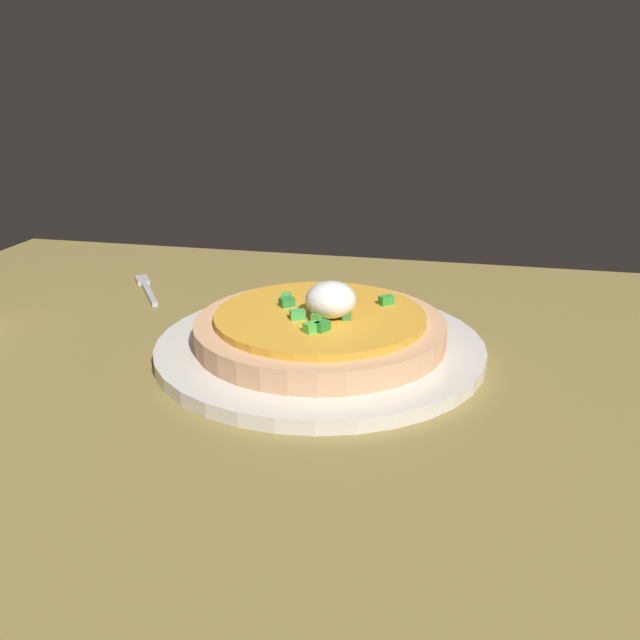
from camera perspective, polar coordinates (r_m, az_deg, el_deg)
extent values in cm
cube|color=olive|center=(58.32, 0.45, -5.47)|extent=(106.15, 72.93, 3.09)
cylinder|color=silver|center=(60.32, 0.00, -2.32)|extent=(29.28, 29.28, 1.21)
cylinder|color=tan|center=(59.71, 0.00, -0.88)|extent=(22.28, 22.28, 2.03)
cylinder|color=gold|center=(59.23, 0.00, 0.32)|extent=(18.66, 18.66, 0.65)
ellipsoid|color=white|center=(57.64, 1.18, 1.73)|extent=(4.40, 4.40, 3.12)
cube|color=green|center=(61.41, 5.65, 1.68)|extent=(1.49, 1.44, 0.80)
cube|color=#2D873B|center=(60.66, -2.82, 1.52)|extent=(1.49, 1.44, 0.80)
cube|color=green|center=(56.98, -0.15, 0.27)|extent=(1.12, 1.45, 0.80)
cube|color=#4BBC4B|center=(61.93, -2.89, 1.92)|extent=(0.95, 1.37, 0.80)
cube|color=green|center=(57.55, -1.92, 0.46)|extent=(1.50, 1.27, 0.80)
cube|color=#288A2E|center=(55.00, -0.18, -0.49)|extent=(1.33, 1.51, 0.80)
cube|color=green|center=(54.69, -0.72, -0.62)|extent=(1.41, 1.50, 0.80)
cube|color=#357C39|center=(57.70, 2.14, 0.52)|extent=(1.26, 1.50, 0.80)
cube|color=#B7B7BC|center=(78.37, -14.30, 2.20)|extent=(5.23, 7.29, 0.50)
cube|color=#B7B7BC|center=(83.69, -14.86, 3.31)|extent=(2.73, 3.10, 0.50)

